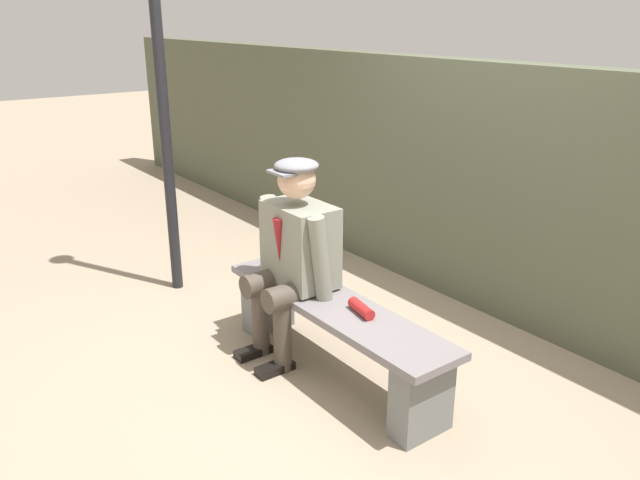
# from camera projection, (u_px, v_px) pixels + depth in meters

# --- Properties ---
(ground_plane) EXTENTS (30.00, 30.00, 0.00)m
(ground_plane) POSITION_uv_depth(u_px,v_px,m) (333.00, 372.00, 3.86)
(ground_plane) COLOR gray
(bench) EXTENTS (1.74, 0.39, 0.47)m
(bench) POSITION_uv_depth(u_px,v_px,m) (334.00, 327.00, 3.76)
(bench) COLOR slate
(bench) RESTS_ON ground
(seated_man) EXTENTS (0.62, 0.55, 1.26)m
(seated_man) POSITION_uv_depth(u_px,v_px,m) (294.00, 250.00, 3.85)
(seated_man) COLOR gray
(seated_man) RESTS_ON ground
(rolled_magazine) EXTENTS (0.21, 0.10, 0.06)m
(rolled_magazine) POSITION_uv_depth(u_px,v_px,m) (361.00, 309.00, 3.55)
(rolled_magazine) COLOR #B21E1E
(rolled_magazine) RESTS_ON bench
(stadium_wall) EXTENTS (12.00, 0.24, 1.76)m
(stadium_wall) POSITION_uv_depth(u_px,v_px,m) (505.00, 193.00, 4.41)
(stadium_wall) COLOR #505440
(stadium_wall) RESTS_ON ground
(lamp_post) EXTENTS (0.20, 0.20, 3.37)m
(lamp_post) POSITION_uv_depth(u_px,v_px,m) (155.00, 12.00, 4.37)
(lamp_post) COLOR black
(lamp_post) RESTS_ON ground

